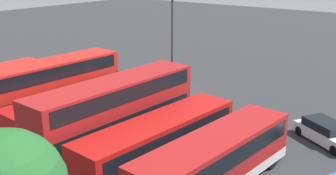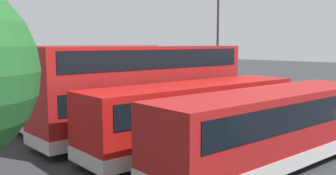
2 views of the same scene
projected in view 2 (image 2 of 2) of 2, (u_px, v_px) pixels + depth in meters
name	position (u px, v px, depth m)	size (l,w,h in m)	color
ground_plane	(220.00, 103.00, 29.51)	(140.00, 140.00, 0.00)	#2D3033
bus_single_deck_near_end	(271.00, 126.00, 13.86)	(3.35, 10.99, 2.95)	#A51919
bus_single_deck_second	(196.00, 113.00, 16.45)	(3.37, 11.12, 2.95)	#B71411
bus_double_decker_third	(147.00, 88.00, 18.96)	(3.09, 11.83, 4.55)	#A51919
bus_single_deck_fourth	(111.00, 96.00, 21.90)	(3.28, 11.00, 2.95)	#B71411
bus_double_decker_fifth	(78.00, 78.00, 24.24)	(3.14, 11.61, 4.55)	red
bus_single_deck_sixth	(47.00, 87.00, 26.57)	(3.43, 11.38, 2.95)	#A51919
bus_single_deck_seventh	(16.00, 83.00, 28.91)	(3.16, 10.91, 2.95)	red
lamp_post_tall	(218.00, 35.00, 24.86)	(0.70, 0.30, 9.15)	#38383D
waste_bin_yellow	(167.00, 94.00, 31.15)	(0.60, 0.60, 0.95)	yellow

